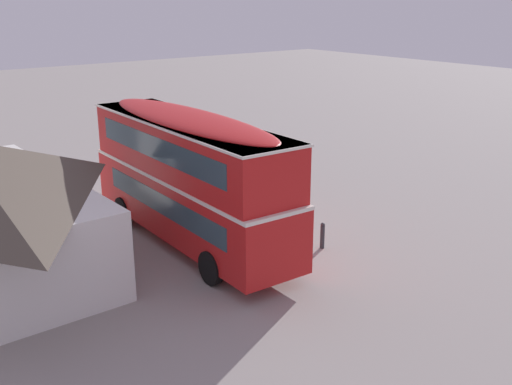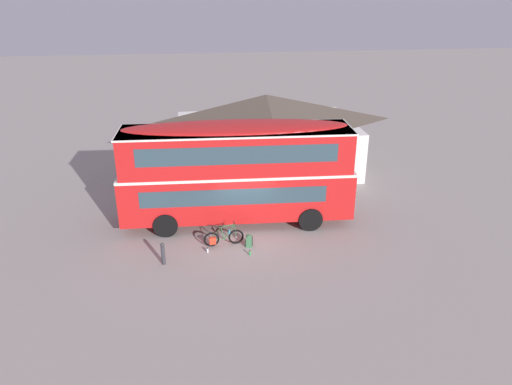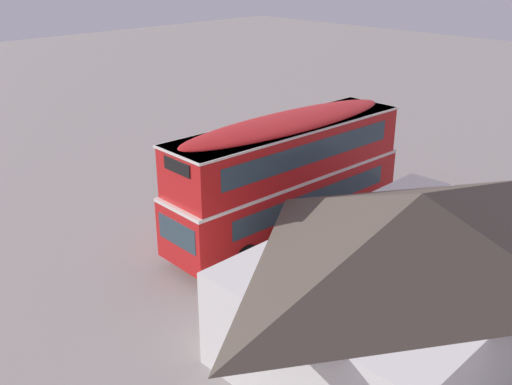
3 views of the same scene
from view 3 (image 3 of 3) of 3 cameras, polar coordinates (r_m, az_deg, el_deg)
ground_plane at (r=24.14m, az=0.28°, el=-3.22°), size 120.00×120.00×0.00m
double_decker_bus at (r=22.45m, az=3.15°, el=2.04°), size 10.62×2.92×4.79m
touring_bicycle at (r=25.30m, az=0.63°, el=-1.05°), size 1.74×0.57×1.02m
backpack_on_ground at (r=24.75m, az=-1.53°, el=-1.85°), size 0.34×0.32×0.53m
water_bottle_green_metal at (r=25.36m, az=-2.60°, el=-1.69°), size 0.08×0.08×0.21m
water_bottle_clear_plastic at (r=26.17m, az=0.89°, el=-0.88°), size 0.08×0.08×0.21m
pub_building at (r=17.14m, az=15.14°, el=-6.87°), size 10.78×6.99×4.49m
kerb_bollard at (r=27.66m, az=2.45°, el=1.33°), size 0.16×0.16×0.97m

